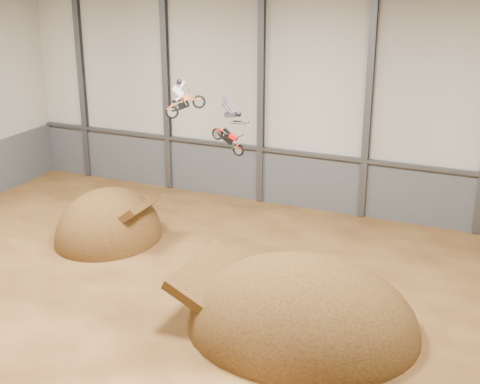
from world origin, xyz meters
name	(u,v)px	position (x,y,z in m)	size (l,w,h in m)	color
floor	(204,319)	(0.00, 0.00, 0.00)	(40.00, 40.00, 0.00)	#4E2F14
back_wall	(314,98)	(0.00, 15.00, 7.00)	(40.00, 0.10, 14.00)	beige
lower_band_back	(310,182)	(0.00, 14.90, 1.75)	(39.80, 0.18, 3.50)	#4F5257
steel_rail	(311,154)	(0.00, 14.75, 3.55)	(39.80, 0.35, 0.20)	#47494F
steel_column_0	(82,79)	(-16.67, 14.80, 7.00)	(0.40, 0.36, 13.90)	#47494F
steel_column_1	(166,86)	(-10.00, 14.80, 7.00)	(0.40, 0.36, 13.90)	#47494F
steel_column_2	(261,94)	(-3.33, 14.80, 7.00)	(0.40, 0.36, 13.90)	#47494F
steel_column_3	(368,103)	(3.33, 14.80, 7.00)	(0.40, 0.36, 13.90)	#47494F
takeoff_ramp	(109,238)	(-8.83, 5.78, 0.00)	(5.70, 6.57, 5.70)	#38220E
landing_ramp	(301,327)	(4.14, 1.05, 0.00)	(10.05, 8.89, 5.80)	#38220E
fmx_rider_a	(187,94)	(-3.13, 4.88, 8.79)	(2.00, 0.76, 1.81)	orange
fmx_rider_b	(225,124)	(-0.81, 4.11, 7.72)	(2.46, 0.70, 2.11)	#AE120F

